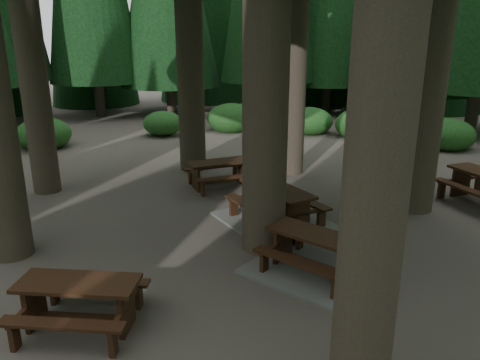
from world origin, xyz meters
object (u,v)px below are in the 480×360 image
Objects in this scene: picnic_table_a at (316,260)px; picnic_table_e at (79,297)px; picnic_table_c at (276,210)px; picnic_table_b at (220,170)px.

picnic_table_e is at bearing -117.19° from picnic_table_a.
picnic_table_c is at bearing 56.90° from picnic_table_e.
picnic_table_b is at bearing 176.89° from picnic_table_c.
picnic_table_a is 3.95m from picnic_table_e.
picnic_table_e is at bearing -69.34° from picnic_table_c.
picnic_table_b is 0.99× the size of picnic_table_e.
picnic_table_e reaches higher than picnic_table_b.
picnic_table_c reaches higher than picnic_table_b.
picnic_table_c reaches higher than picnic_table_a.
picnic_table_a is at bearing -91.31° from picnic_table_b.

